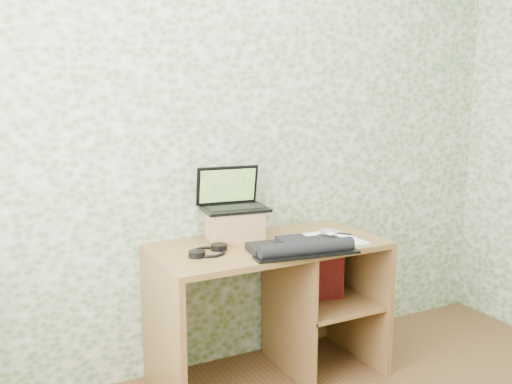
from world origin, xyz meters
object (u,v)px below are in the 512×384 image
desk (278,288)px  laptop (232,199)px  keyboard (300,247)px  riser (235,225)px  notepad (334,240)px

desk → laptop: size_ratio=3.30×
laptop → keyboard: (0.18, -0.39, -0.19)m
riser → laptop: bearing=90.0°
desk → laptop: bearing=143.2°
riser → keyboard: riser is taller
laptop → desk: bearing=-29.9°
riser → laptop: size_ratio=0.73×
desk → laptop: laptop is taller
keyboard → notepad: bearing=26.5°
desk → laptop: (-0.20, 0.15, 0.48)m
desk → keyboard: bearing=-94.4°
riser → keyboard: 0.40m
keyboard → notepad: (0.27, 0.09, -0.02)m
keyboard → notepad: 0.28m
desk → keyboard: 0.38m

